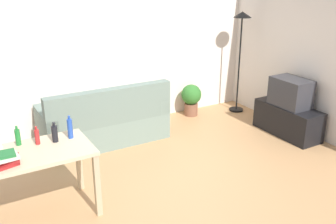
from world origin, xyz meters
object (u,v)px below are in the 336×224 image
at_px(bottle_green, 18,137).
at_px(book_stack, 7,159).
at_px(tv_stand, 288,120).
at_px(torchiere_lamp, 241,35).
at_px(tv, 291,92).
at_px(bottle_dark, 55,133).
at_px(desk, 33,161).
at_px(couch, 105,123).
at_px(bottle_blue, 70,128).
at_px(bottle_red, 37,137).
at_px(potted_plant, 191,98).

bearing_deg(bottle_green, book_stack, -112.17).
height_order(tv_stand, torchiere_lamp, torchiere_lamp).
xyz_separation_m(tv, bottle_dark, (-3.66, -0.13, 0.15)).
bearing_deg(book_stack, tv_stand, 5.95).
xyz_separation_m(desk, bottle_green, (-0.08, 0.23, 0.20)).
distance_m(tv_stand, tv, 0.46).
relative_size(couch, bottle_blue, 7.24).
bearing_deg(couch, desk, 47.36).
height_order(tv, desk, tv).
distance_m(tv, bottle_dark, 3.67).
relative_size(bottle_green, bottle_dark, 0.97).
relative_size(desk, book_stack, 4.84).
relative_size(torchiere_lamp, book_stack, 7.28).
height_order(tv_stand, desk, desk).
height_order(bottle_dark, bottle_blue, bottle_blue).
bearing_deg(bottle_red, couch, 46.29).
relative_size(torchiere_lamp, bottle_red, 9.04).
height_order(bottle_red, bottle_blue, bottle_blue).
bearing_deg(bottle_green, bottle_dark, -16.71).
distance_m(potted_plant, bottle_red, 3.40).
bearing_deg(potted_plant, bottle_dark, -150.06).
height_order(bottle_blue, book_stack, bottle_blue).
bearing_deg(book_stack, desk, 36.18).
relative_size(potted_plant, bottle_red, 2.85).
bearing_deg(tv_stand, bottle_red, 91.46).
relative_size(couch, bottle_red, 9.31).
bearing_deg(torchiere_lamp, bottle_dark, -159.27).
relative_size(potted_plant, bottle_blue, 2.21).
xyz_separation_m(couch, torchiere_lamp, (2.63, 0.09, 1.11)).
xyz_separation_m(couch, bottle_dark, (-1.03, -1.29, 0.55)).
bearing_deg(bottle_green, torchiere_lamp, 17.65).
xyz_separation_m(potted_plant, bottle_dark, (-2.79, -1.61, 0.52)).
bearing_deg(tv_stand, bottle_dark, 91.99).
bearing_deg(desk, couch, 46.93).
distance_m(desk, bottle_dark, 0.37).
height_order(bottle_dark, book_stack, bottle_dark).
bearing_deg(tv, bottle_blue, 91.87).
height_order(potted_plant, bottle_red, bottle_red).
relative_size(torchiere_lamp, desk, 1.50).
bearing_deg(tv_stand, potted_plant, 30.42).
xyz_separation_m(potted_plant, book_stack, (-3.31, -1.92, 0.50)).
relative_size(tv, bottle_dark, 2.73).
xyz_separation_m(bottle_blue, book_stack, (-0.70, -0.32, -0.05)).
xyz_separation_m(bottle_green, bottle_dark, (0.36, -0.11, 0.00)).
height_order(torchiere_lamp, potted_plant, torchiere_lamp).
relative_size(desk, bottle_red, 6.02).
height_order(tv_stand, bottle_green, bottle_green).
distance_m(couch, potted_plant, 1.79).
height_order(tv, torchiere_lamp, torchiere_lamp).
height_order(tv_stand, bottle_dark, bottle_dark).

